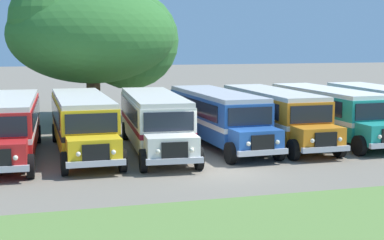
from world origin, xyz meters
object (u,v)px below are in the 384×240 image
(parked_bus_slot_2, at_px, (82,121))
(broad_shade_tree, at_px, (96,35))
(parked_bus_slot_4, at_px, (218,115))
(parked_bus_slot_5, at_px, (274,113))
(parked_bus_slot_1, at_px, (9,124))
(parked_bus_slot_6, at_px, (328,111))
(parked_bus_slot_3, at_px, (155,119))

(parked_bus_slot_2, bearing_deg, broad_shade_tree, 169.48)
(parked_bus_slot_4, distance_m, parked_bus_slot_5, 3.21)
(parked_bus_slot_1, distance_m, parked_bus_slot_5, 13.88)
(parked_bus_slot_1, height_order, parked_bus_slot_5, same)
(parked_bus_slot_2, relative_size, parked_bus_slot_5, 1.00)
(parked_bus_slot_4, bearing_deg, parked_bus_slot_2, -89.49)
(parked_bus_slot_1, relative_size, parked_bus_slot_5, 1.00)
(parked_bus_slot_5, bearing_deg, parked_bus_slot_1, -89.16)
(parked_bus_slot_4, xyz_separation_m, broad_shade_tree, (-5.31, 10.28, 4.37))
(parked_bus_slot_4, relative_size, broad_shade_tree, 0.94)
(parked_bus_slot_1, xyz_separation_m, parked_bus_slot_4, (10.66, 0.40, 0.00))
(parked_bus_slot_5, height_order, parked_bus_slot_6, same)
(parked_bus_slot_2, height_order, parked_bus_slot_4, same)
(parked_bus_slot_2, xyz_separation_m, parked_bus_slot_3, (3.58, -0.39, 0.00))
(parked_bus_slot_3, xyz_separation_m, parked_bus_slot_4, (3.60, 0.71, 0.00))
(parked_bus_slot_3, relative_size, parked_bus_slot_5, 1.01)
(parked_bus_slot_2, height_order, broad_shade_tree, broad_shade_tree)
(parked_bus_slot_1, height_order, broad_shade_tree, broad_shade_tree)
(parked_bus_slot_2, bearing_deg, parked_bus_slot_5, 90.87)
(broad_shade_tree, bearing_deg, parked_bus_slot_3, -81.20)
(broad_shade_tree, bearing_deg, parked_bus_slot_1, -116.63)
(parked_bus_slot_1, bearing_deg, parked_bus_slot_5, 93.82)
(parked_bus_slot_4, distance_m, parked_bus_slot_6, 6.63)
(parked_bus_slot_3, distance_m, parked_bus_slot_6, 10.26)
(parked_bus_slot_3, xyz_separation_m, parked_bus_slot_5, (6.81, 0.63, 0.00))
(parked_bus_slot_2, xyz_separation_m, parked_bus_slot_4, (7.18, 0.33, 0.00))
(parked_bus_slot_1, relative_size, broad_shade_tree, 0.94)
(parked_bus_slot_4, bearing_deg, broad_shade_tree, -154.80)
(broad_shade_tree, bearing_deg, parked_bus_slot_6, -40.60)
(parked_bus_slot_3, height_order, parked_bus_slot_6, same)
(broad_shade_tree, bearing_deg, parked_bus_slot_5, -50.59)
(parked_bus_slot_4, xyz_separation_m, parked_bus_slot_5, (3.21, -0.08, 0.00))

